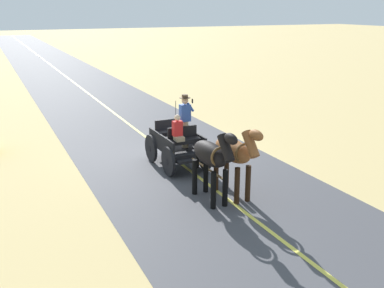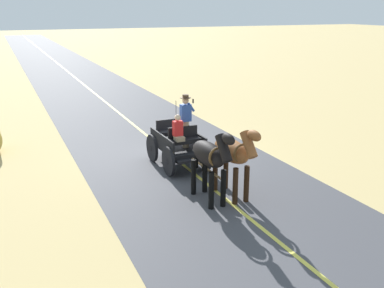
% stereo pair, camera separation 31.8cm
% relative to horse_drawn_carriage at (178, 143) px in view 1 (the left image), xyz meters
% --- Properties ---
extents(ground_plane, '(200.00, 200.00, 0.00)m').
position_rel_horse_drawn_carriage_xyz_m(ground_plane, '(-0.17, -1.03, -0.82)').
color(ground_plane, tan).
extents(road_surface, '(6.69, 160.00, 0.01)m').
position_rel_horse_drawn_carriage_xyz_m(road_surface, '(-0.17, -1.03, -0.81)').
color(road_surface, '#424247').
rests_on(road_surface, ground).
extents(road_centre_stripe, '(0.12, 160.00, 0.00)m').
position_rel_horse_drawn_carriage_xyz_m(road_centre_stripe, '(-0.17, -1.03, -0.81)').
color(road_centre_stripe, '#DBCC4C').
rests_on(road_centre_stripe, road_surface).
extents(horse_drawn_carriage, '(1.45, 4.51, 2.50)m').
position_rel_horse_drawn_carriage_xyz_m(horse_drawn_carriage, '(0.00, 0.00, 0.00)').
color(horse_drawn_carriage, black).
rests_on(horse_drawn_carriage, ground).
extents(horse_near_side, '(0.65, 2.13, 2.21)m').
position_rel_horse_drawn_carriage_xyz_m(horse_near_side, '(-0.41, 3.02, 0.51)').
color(horse_near_side, brown).
rests_on(horse_near_side, ground).
extents(horse_off_side, '(0.61, 2.13, 2.21)m').
position_rel_horse_drawn_carriage_xyz_m(horse_off_side, '(0.31, 3.03, 0.51)').
color(horse_off_side, black).
rests_on(horse_off_side, ground).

